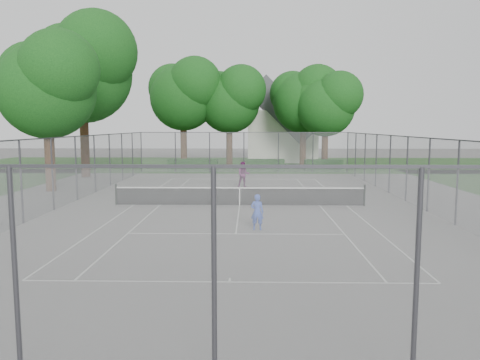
{
  "coord_description": "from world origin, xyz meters",
  "views": [
    {
      "loc": [
        0.53,
        -23.74,
        4.09
      ],
      "look_at": [
        0.0,
        1.0,
        1.2
      ],
      "focal_mm": 35.0,
      "sensor_mm": 36.0,
      "label": 1
    }
  ],
  "objects_px": {
    "woman_player": "(243,174)",
    "house": "(282,128)",
    "tennis_net": "(240,196)",
    "girl_player": "(257,212)"
  },
  "relations": [
    {
      "from": "house",
      "to": "woman_player",
      "type": "height_order",
      "value": "house"
    },
    {
      "from": "tennis_net",
      "to": "woman_player",
      "type": "xyz_separation_m",
      "value": [
        0.1,
        7.21,
        0.34
      ]
    },
    {
      "from": "tennis_net",
      "to": "girl_player",
      "type": "xyz_separation_m",
      "value": [
        0.82,
        -5.62,
        0.2
      ]
    },
    {
      "from": "tennis_net",
      "to": "house",
      "type": "relative_size",
      "value": 1.35
    },
    {
      "from": "tennis_net",
      "to": "girl_player",
      "type": "relative_size",
      "value": 9.07
    },
    {
      "from": "house",
      "to": "girl_player",
      "type": "xyz_separation_m",
      "value": [
        -3.31,
        -35.48,
        -3.12
      ]
    },
    {
      "from": "tennis_net",
      "to": "girl_player",
      "type": "bearing_deg",
      "value": -81.72
    },
    {
      "from": "house",
      "to": "girl_player",
      "type": "height_order",
      "value": "house"
    },
    {
      "from": "house",
      "to": "woman_player",
      "type": "relative_size",
      "value": 5.6
    },
    {
      "from": "woman_player",
      "to": "house",
      "type": "bearing_deg",
      "value": 75.56
    }
  ]
}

